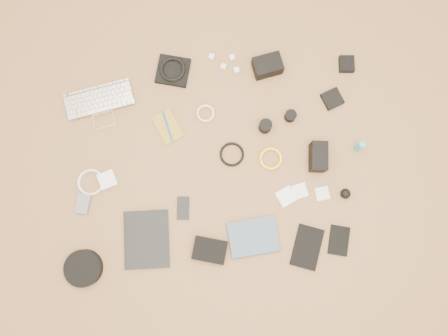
{
  "coord_description": "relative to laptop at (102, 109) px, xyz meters",
  "views": [
    {
      "loc": [
        0.02,
        -0.32,
        2.07
      ],
      "look_at": [
        0.05,
        -0.03,
        0.02
      ],
      "focal_mm": 35.0,
      "sensor_mm": 36.0,
      "label": 1
    }
  ],
  "objects": [
    {
      "name": "lens_a",
      "position": [
        0.78,
        -0.18,
        0.02
      ],
      "size": [
        0.08,
        0.08,
        0.07
      ],
      "primitive_type": "cylinder",
      "rotation": [
        0.0,
        0.0,
        -0.27
      ],
      "color": "black",
      "rests_on": "ground"
    },
    {
      "name": "card_reader",
      "position": [
        1.13,
        -0.07,
        -0.0
      ],
      "size": [
        0.11,
        0.11,
        0.02
      ],
      "primitive_type": "cube",
      "rotation": [
        0.0,
        0.0,
        0.33
      ],
      "color": "black",
      "rests_on": "ground"
    },
    {
      "name": "drive_case",
      "position": [
        0.45,
        -0.73,
        0.01
      ],
      "size": [
        0.18,
        0.15,
        0.04
      ],
      "primitive_type": "cube",
      "rotation": [
        0.0,
        0.0,
        -0.3
      ],
      "color": "black",
      "rests_on": "ground"
    },
    {
      "name": "paperback",
      "position": [
        0.67,
        -0.78,
        -0.0
      ],
      "size": [
        0.23,
        0.18,
        0.02
      ],
      "primitive_type": "imported",
      "rotation": [
        0.0,
        0.0,
        1.63
      ],
      "color": "#3E5369",
      "rests_on": "ground"
    },
    {
      "name": "headphone_pouch",
      "position": [
        0.36,
        0.15,
        0.0
      ],
      "size": [
        0.19,
        0.18,
        0.03
      ],
      "primitive_type": "cube",
      "rotation": [
        0.0,
        0.0,
        -0.28
      ],
      "color": "black",
      "rests_on": "ground"
    },
    {
      "name": "notebook_olive",
      "position": [
        0.31,
        -0.12,
        -0.01
      ],
      "size": [
        0.16,
        0.18,
        0.01
      ],
      "primitive_type": "cube",
      "rotation": [
        0.0,
        0.0,
        0.41
      ],
      "color": "olive",
      "rests_on": "ground"
    },
    {
      "name": "headphones",
      "position": [
        0.36,
        0.15,
        0.02
      ],
      "size": [
        0.16,
        0.16,
        0.02
      ],
      "primitive_type": "torus",
      "rotation": [
        0.0,
        0.0,
        -0.31
      ],
      "color": "black",
      "rests_on": "headphone_pouch"
    },
    {
      "name": "cable_white_b",
      "position": [
        -0.08,
        -0.35,
        -0.01
      ],
      "size": [
        0.15,
        0.15,
        0.01
      ],
      "primitive_type": "torus",
      "rotation": [
        0.0,
        0.0,
        0.22
      ],
      "color": "silver",
      "rests_on": "ground"
    },
    {
      "name": "filter_case_right",
      "position": [
        1.01,
        -0.53,
        -0.01
      ],
      "size": [
        0.07,
        0.07,
        0.01
      ],
      "primitive_type": "cube",
      "rotation": [
        0.0,
        0.0,
        0.09
      ],
      "color": "silver",
      "rests_on": "ground"
    },
    {
      "name": "notebook_black_a",
      "position": [
        0.91,
        -0.77,
        -0.01
      ],
      "size": [
        0.18,
        0.23,
        0.01
      ],
      "primitive_type": "cube",
      "rotation": [
        0.0,
        0.0,
        -0.38
      ],
      "color": "black",
      "rests_on": "ground"
    },
    {
      "name": "battery_charger",
      "position": [
        -0.12,
        -0.45,
        -0.0
      ],
      "size": [
        0.08,
        0.11,
        0.03
      ],
      "primitive_type": "cube",
      "rotation": [
        0.0,
        0.0,
        -0.27
      ],
      "color": "#5E5D63",
      "rests_on": "ground"
    },
    {
      "name": "tablet",
      "position": [
        0.16,
        -0.65,
        -0.01
      ],
      "size": [
        0.22,
        0.28,
        0.01
      ],
      "primitive_type": "cube",
      "rotation": [
        0.0,
        0.0,
        -0.06
      ],
      "color": "black",
      "rests_on": "ground"
    },
    {
      "name": "dslr_camera",
      "position": [
        0.83,
        0.12,
        0.03
      ],
      "size": [
        0.15,
        0.12,
        0.08
      ],
      "primitive_type": "cube",
      "rotation": [
        0.0,
        0.0,
        0.16
      ],
      "color": "black",
      "rests_on": "ground"
    },
    {
      "name": "flash",
      "position": [
        1.01,
        -0.36,
        0.04
      ],
      "size": [
        0.09,
        0.14,
        0.1
      ],
      "primitive_type": "cube",
      "rotation": [
        0.0,
        0.0,
        -0.14
      ],
      "color": "black",
      "rests_on": "ground"
    },
    {
      "name": "lens_cleaner",
      "position": [
        1.21,
        -0.33,
        0.04
      ],
      "size": [
        0.04,
        0.04,
        0.1
      ],
      "primitive_type": "cylinder",
      "rotation": [
        0.0,
        0.0,
        -0.29
      ],
      "color": "#1BA9B3",
      "rests_on": "ground"
    },
    {
      "name": "filter_case_left",
      "position": [
        0.84,
        -0.52,
        -0.01
      ],
      "size": [
        0.1,
        0.1,
        0.01
      ],
      "primitive_type": "cube",
      "rotation": [
        0.0,
        0.0,
        0.41
      ],
      "color": "silver",
      "rests_on": "ground"
    },
    {
      "name": "charger_a",
      "position": [
        0.56,
        0.2,
        -0.0
      ],
      "size": [
        0.03,
        0.03,
        0.02
      ],
      "primitive_type": "cube",
      "rotation": [
        0.0,
        0.0,
        -0.34
      ],
      "color": "silver",
      "rests_on": "ground"
    },
    {
      "name": "room_shell",
      "position": [
        0.51,
        -0.33,
        1.24
      ],
      "size": [
        4.04,
        4.04,
        2.58
      ],
      "color": "#8D6041",
      "rests_on": "ground"
    },
    {
      "name": "charger_c",
      "position": [
        0.66,
        0.19,
        -0.0
      ],
      "size": [
        0.03,
        0.03,
        0.02
      ],
      "primitive_type": "cube",
      "rotation": [
        0.0,
        0.0,
        0.24
      ],
      "color": "silver",
      "rests_on": "ground"
    },
    {
      "name": "lens_b",
      "position": [
        0.91,
        -0.14,
        0.01
      ],
      "size": [
        0.07,
        0.07,
        0.05
      ],
      "primitive_type": "cylinder",
      "rotation": [
        0.0,
        0.0,
        0.24
      ],
      "color": "black",
      "rests_on": "ground"
    },
    {
      "name": "power_brick",
      "position": [
        0.01,
        -0.35,
        0.0
      ],
      "size": [
        0.1,
        0.1,
        0.03
      ],
      "primitive_type": "cube",
      "rotation": [
        0.0,
        0.0,
        0.27
      ],
      "color": "silver",
      "rests_on": "ground"
    },
    {
      "name": "cable_black",
      "position": [
        0.61,
        -0.29,
        -0.01
      ],
      "size": [
        0.15,
        0.15,
        0.01
      ],
      "primitive_type": "torus",
      "rotation": [
        0.0,
        0.0,
        0.4
      ],
      "color": "black",
      "rests_on": "ground"
    },
    {
      "name": "air_blower",
      "position": [
        1.12,
        -0.54,
        0.01
      ],
      "size": [
        0.06,
        0.06,
        0.05
      ],
      "primitive_type": "sphere",
      "rotation": [
        0.0,
        0.0,
        -0.27
      ],
      "color": "black",
      "rests_on": "ground"
    },
    {
      "name": "cable_white_a",
      "position": [
        0.5,
        -0.08,
        -0.01
      ],
      "size": [
        0.12,
        0.12,
        0.01
      ],
      "primitive_type": "torus",
      "rotation": [
        0.0,
        0.0,
        0.42
      ],
      "color": "silver",
      "rests_on": "ground"
    },
    {
      "name": "charger_d",
      "position": [
        0.61,
        0.15,
        -0.0
      ],
      "size": [
        0.03,
        0.03,
        0.02
      ],
      "primitive_type": "cube",
      "rotation": [
        0.0,
        0.0,
        -0.36
      ],
      "color": "silver",
      "rests_on": "ground"
    },
    {
      "name": "notebook_black_b",
      "position": [
        1.06,
        -0.75,
        -0.01
      ],
      "size": [
        0.12,
        0.16,
        0.01
      ],
      "primitive_type": "cube",
      "rotation": [
        0.0,
        0.0,
        -0.28
      ],
      "color": "black",
      "rests_on": "ground"
    },
    {
      "name": "charger_b",
      "position": [
        0.68,
        0.12,
        -0.0
      ],
      "size": [
        0.03,
        0.03,
        0.02
      ],
      "primitive_type": "cube",
      "rotation": [
        0.0,
        0.0,
        -0.03
      ],
      "color": "silver",
      "rests_on": "ground"
    },
    {
      "name": "cable_yellow",
      "position": [
        0.79,
        -0.33,
        -0.01
      ],
      "size": [
        0.13,
        0.13,
        0.01
      ],
      "primitive_type": "torus",
      "rotation": [
        0.0,
        0.0,
        0.22
      ],
      "color": "yellow",
      "rests_on": "ground"
    },
    {
      "name": "lens_pouch",
      "position": [
        1.22,
        0.09,
        0.0
      ],
      "size": [
        0.08,
        0.09,
        0.03
      ],
      "primitive_type": "cube",
      "rotation": [
        0.0,
        0.0,
        -0.11
      ],
      "color": "black",
      "rests_on": "ground"
    },
    {
      "name": "headphone_case",
      "position": [
        -0.13,
        -0.75,
        0.01
      ],
      "size": [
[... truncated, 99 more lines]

